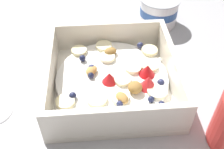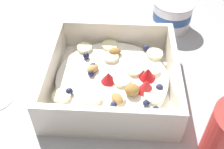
{
  "view_description": "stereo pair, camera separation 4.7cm",
  "coord_description": "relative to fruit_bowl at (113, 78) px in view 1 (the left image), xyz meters",
  "views": [
    {
      "loc": [
        -0.01,
        -0.33,
        0.36
      ],
      "look_at": [
        0.02,
        0.0,
        0.03
      ],
      "focal_mm": 43.0,
      "sensor_mm": 36.0,
      "label": 1
    },
    {
      "loc": [
        0.04,
        -0.33,
        0.36
      ],
      "look_at": [
        0.02,
        0.0,
        0.03
      ],
      "focal_mm": 43.0,
      "sensor_mm": 36.0,
      "label": 2
    }
  ],
  "objects": [
    {
      "name": "fruit_bowl",
      "position": [
        0.0,
        0.0,
        0.0
      ],
      "size": [
        0.22,
        0.22,
        0.07
      ],
      "color": "white",
      "rests_on": "ground"
    },
    {
      "name": "ground_plane",
      "position": [
        -0.02,
        0.0,
        -0.02
      ],
      "size": [
        2.4,
        2.4,
        0.0
      ],
      "primitive_type": "plane",
      "color": "#9E9EA3"
    },
    {
      "name": "yogurt_cup",
      "position": [
        0.12,
        0.2,
        0.01
      ],
      "size": [
        0.09,
        0.09,
        0.06
      ],
      "color": "white",
      "rests_on": "ground"
    }
  ]
}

